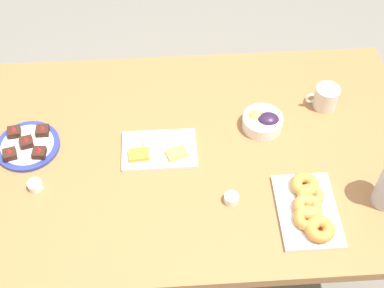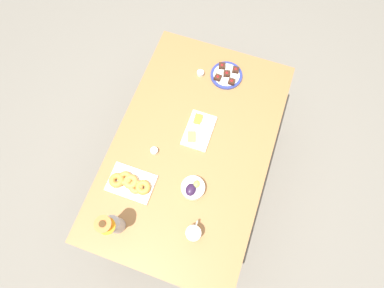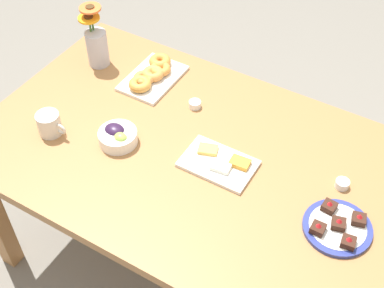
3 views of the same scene
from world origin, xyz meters
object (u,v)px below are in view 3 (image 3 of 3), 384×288
object	(u,v)px
cheese_platter	(220,163)
jam_cup_berry	(195,104)
grape_bowl	(118,136)
jam_cup_honey	(342,184)
croissant_platter	(152,75)
dining_table	(192,167)
coffee_mug	(49,124)
flower_vase	(97,45)
dessert_plate	(338,227)

from	to	relation	value
cheese_platter	jam_cup_berry	size ratio (longest dim) A/B	5.42
grape_bowl	jam_cup_honey	world-z (taller)	grape_bowl
cheese_platter	croissant_platter	bearing A→B (deg)	149.47
cheese_platter	jam_cup_honey	bearing A→B (deg)	17.18
jam_cup_honey	dining_table	bearing A→B (deg)	-167.07
grape_bowl	croissant_platter	world-z (taller)	grape_bowl
coffee_mug	grape_bowl	xyz separation A→B (m)	(0.25, 0.09, -0.02)
coffee_mug	cheese_platter	xyz separation A→B (m)	(0.63, 0.18, -0.04)
grape_bowl	flower_vase	size ratio (longest dim) A/B	0.53
jam_cup_honey	cheese_platter	bearing A→B (deg)	-162.82
croissant_platter	jam_cup_honey	world-z (taller)	croissant_platter
coffee_mug	grape_bowl	size ratio (longest dim) A/B	0.85
coffee_mug	jam_cup_honey	bearing A→B (deg)	16.51
croissant_platter	flower_vase	world-z (taller)	flower_vase
coffee_mug	jam_cup_berry	world-z (taller)	coffee_mug
dining_table	dessert_plate	xyz separation A→B (m)	(0.58, -0.06, 0.10)
coffee_mug	dining_table	bearing A→B (deg)	20.08
croissant_platter	jam_cup_honey	size ratio (longest dim) A/B	6.07
croissant_platter	dessert_plate	distance (m)	0.99
dining_table	cheese_platter	distance (m)	0.15
jam_cup_berry	croissant_platter	bearing A→B (deg)	166.39
coffee_mug	grape_bowl	world-z (taller)	coffee_mug
grape_bowl	croissant_platter	distance (m)	0.38
cheese_platter	jam_cup_honey	xyz separation A→B (m)	(0.41, 0.13, 0.00)
dining_table	jam_cup_honey	xyz separation A→B (m)	(0.53, 0.12, 0.10)
jam_cup_berry	dessert_plate	bearing A→B (deg)	-21.39
coffee_mug	grape_bowl	bearing A→B (deg)	19.90
dining_table	croissant_platter	distance (m)	0.46
grape_bowl	flower_vase	bearing A→B (deg)	135.65
jam_cup_honey	grape_bowl	bearing A→B (deg)	-164.58
dining_table	jam_cup_berry	bearing A→B (deg)	117.92
cheese_platter	jam_cup_berry	world-z (taller)	cheese_platter
coffee_mug	grape_bowl	distance (m)	0.26
croissant_platter	jam_cup_honey	bearing A→B (deg)	-9.78
dining_table	croissant_platter	bearing A→B (deg)	142.44
jam_cup_honey	flower_vase	world-z (taller)	flower_vase
dessert_plate	croissant_platter	bearing A→B (deg)	160.56
croissant_platter	jam_cup_berry	xyz separation A→B (m)	(0.24, -0.06, -0.01)
croissant_platter	flower_vase	bearing A→B (deg)	-174.32
dining_table	jam_cup_berry	distance (m)	0.26
jam_cup_honey	jam_cup_berry	xyz separation A→B (m)	(-0.64, 0.09, 0.00)
coffee_mug	flower_vase	size ratio (longest dim) A/B	0.45
dining_table	coffee_mug	distance (m)	0.56
dining_table	jam_cup_honey	bearing A→B (deg)	12.93
dining_table	flower_vase	bearing A→B (deg)	158.05
jam_cup_honey	dessert_plate	size ratio (longest dim) A/B	0.21
jam_cup_berry	dessert_plate	size ratio (longest dim) A/B	0.21
jam_cup_honey	jam_cup_berry	bearing A→B (deg)	171.70
grape_bowl	cheese_platter	size ratio (longest dim) A/B	0.56
jam_cup_berry	flower_vase	bearing A→B (deg)	176.25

